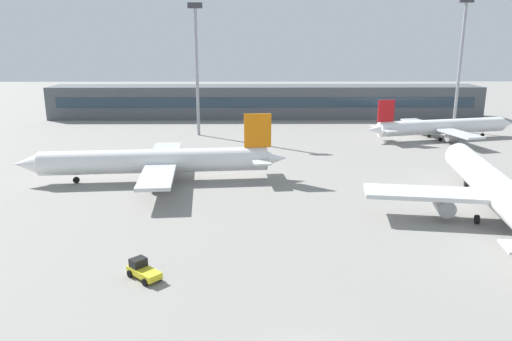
# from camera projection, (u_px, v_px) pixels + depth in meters

# --- Properties ---
(ground_plane) EXTENTS (400.00, 400.00, 0.00)m
(ground_plane) POSITION_uv_depth(u_px,v_px,m) (279.00, 190.00, 71.54)
(ground_plane) COLOR gray
(terminal_building) EXTENTS (121.38, 12.13, 9.00)m
(terminal_building) POSITION_uv_depth(u_px,v_px,m) (265.00, 101.00, 139.54)
(terminal_building) COLOR #4C5156
(terminal_building) RESTS_ON ground_plane
(airplane_near) EXTENTS (32.56, 46.28, 11.47)m
(airplane_near) POSITION_uv_depth(u_px,v_px,m) (498.00, 191.00, 59.47)
(airplane_near) COLOR silver
(airplane_near) RESTS_ON ground_plane
(airplane_mid) EXTENTS (41.97, 29.37, 10.37)m
(airplane_mid) POSITION_uv_depth(u_px,v_px,m) (154.00, 161.00, 75.49)
(airplane_mid) COLOR white
(airplane_mid) RESTS_ON ground_plane
(airplane_far) EXTENTS (36.53, 25.88, 9.14)m
(airplane_far) POSITION_uv_depth(u_px,v_px,m) (443.00, 127.00, 108.40)
(airplane_far) COLOR white
(airplane_far) RESTS_ON ground_plane
(baggage_tug_yellow) EXTENTS (3.64, 3.57, 1.75)m
(baggage_tug_yellow) POSITION_uv_depth(u_px,v_px,m) (143.00, 270.00, 44.79)
(baggage_tug_yellow) COLOR yellow
(baggage_tug_yellow) RESTS_ON ground_plane
(floodlight_tower_west) EXTENTS (3.20, 0.80, 29.43)m
(floodlight_tower_west) POSITION_uv_depth(u_px,v_px,m) (197.00, 62.00, 109.35)
(floodlight_tower_west) COLOR gray
(floodlight_tower_west) RESTS_ON ground_plane
(floodlight_tower_east) EXTENTS (3.20, 0.80, 31.02)m
(floodlight_tower_east) POSITION_uv_depth(u_px,v_px,m) (461.00, 57.00, 114.32)
(floodlight_tower_east) COLOR gray
(floodlight_tower_east) RESTS_ON ground_plane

